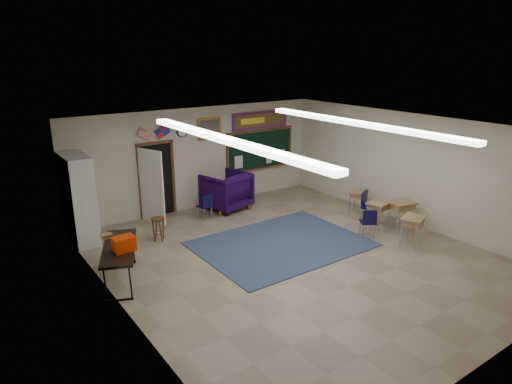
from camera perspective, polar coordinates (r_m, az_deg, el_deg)
floor at (r=10.65m, az=5.03°, el=-8.18°), size 9.00×9.00×0.00m
back_wall at (r=13.70m, az=-7.07°, el=4.23°), size 8.00×0.04×3.00m
front_wall at (r=7.53m, az=28.31°, el=-9.00°), size 8.00×0.04×3.00m
left_wall at (r=8.22m, az=-16.60°, el=-5.40°), size 0.04×9.00×3.00m
right_wall at (r=12.97m, az=18.85°, el=2.68°), size 0.04×9.00×3.00m
ceiling at (r=9.74m, az=5.49°, el=7.95°), size 8.00×9.00×0.04m
area_rug at (r=11.32m, az=3.18°, el=-6.48°), size 4.00×3.00×0.02m
fluorescent_strips at (r=9.75m, az=5.48°, el=7.60°), size 3.86×6.00×0.10m
doorway at (r=13.05m, az=-12.48°, el=1.28°), size 1.10×0.89×2.16m
chalkboard at (r=14.81m, az=0.52°, el=5.21°), size 2.55×0.14×1.30m
bulletin_board at (r=14.64m, az=0.53°, el=8.99°), size 2.10×0.05×0.55m
framed_art_print at (r=13.67m, az=-5.83°, el=7.88°), size 0.75×0.05×0.65m
wall_clock at (r=13.25m, az=-9.24°, el=7.45°), size 0.32×0.05×0.32m
wall_flags at (r=12.86m, az=-12.63°, el=7.55°), size 1.16×0.06×0.70m
storage_cabinet at (r=11.93m, az=-21.29°, el=-0.83°), size 0.59×1.25×2.20m
wingback_armchair at (r=13.64m, az=-3.74°, el=0.16°), size 1.43×1.46×1.11m
student_chair_reading at (r=12.89m, az=-6.47°, el=-1.83°), size 0.42×0.42×0.73m
student_chair_desk_a at (r=11.95m, az=13.78°, el=-3.73°), size 0.53×0.53×0.77m
student_chair_desk_b at (r=12.87m, az=14.11°, el=-1.91°), size 0.59×0.59×0.90m
student_desk_front_left at (r=12.49m, az=15.04°, el=-2.69°), size 0.71×0.58×0.76m
student_desk_front_right at (r=13.53m, az=12.67°, el=-1.11°), size 0.72×0.66×0.70m
student_desk_back_left at (r=11.69m, az=18.94°, el=-4.48°), size 0.75×0.66×0.75m
student_desk_back_right at (r=12.59m, az=17.69°, el=-2.69°), size 0.74×0.61×0.79m
folding_table at (r=9.84m, az=-16.57°, el=-8.41°), size 1.30×1.96×1.06m
wooden_stool at (r=11.69m, az=-12.10°, el=-4.51°), size 0.33×0.33×0.59m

